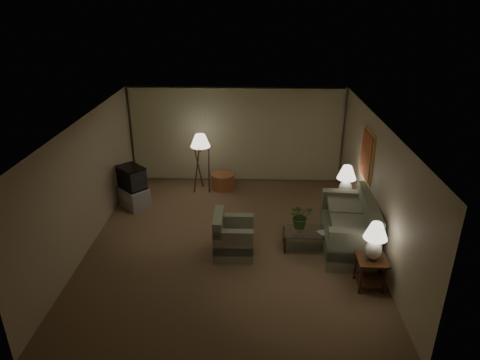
% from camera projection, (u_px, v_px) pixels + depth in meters
% --- Properties ---
extents(ground, '(7.00, 7.00, 0.00)m').
position_uv_depth(ground, '(230.00, 241.00, 9.40)').
color(ground, olive).
rests_on(ground, ground).
extents(room_shell, '(6.04, 7.02, 2.72)m').
position_uv_depth(room_shell, '(234.00, 144.00, 10.08)').
color(room_shell, beige).
rests_on(room_shell, ground).
extents(sofa, '(2.18, 1.35, 0.89)m').
position_uv_depth(sofa, '(348.00, 228.00, 9.03)').
color(sofa, gray).
rests_on(sofa, ground).
extents(armchair, '(0.85, 0.81, 0.71)m').
position_uv_depth(armchair, '(234.00, 238.00, 8.83)').
color(armchair, gray).
rests_on(armchair, ground).
extents(side_table_near, '(0.54, 0.54, 0.60)m').
position_uv_depth(side_table_near, '(371.00, 267.00, 7.80)').
color(side_table_near, '#3B2210').
rests_on(side_table_near, ground).
extents(side_table_far, '(0.46, 0.39, 0.60)m').
position_uv_depth(side_table_far, '(344.00, 204.00, 10.19)').
color(side_table_far, '#3B2210').
rests_on(side_table_far, ground).
extents(table_lamp_near, '(0.42, 0.42, 0.73)m').
position_uv_depth(table_lamp_near, '(375.00, 238.00, 7.55)').
color(table_lamp_near, white).
rests_on(table_lamp_near, side_table_near).
extents(table_lamp_far, '(0.44, 0.44, 0.77)m').
position_uv_depth(table_lamp_far, '(346.00, 179.00, 9.92)').
color(table_lamp_far, white).
rests_on(table_lamp_far, side_table_far).
extents(coffee_table, '(1.06, 0.58, 0.41)m').
position_uv_depth(coffee_table, '(306.00, 237.00, 9.03)').
color(coffee_table, silver).
rests_on(coffee_table, ground).
extents(tv_cabinet, '(1.35, 1.35, 0.50)m').
position_uv_depth(tv_cabinet, '(134.00, 197.00, 10.88)').
color(tv_cabinet, '#AEAEB0').
rests_on(tv_cabinet, ground).
extents(crt_tv, '(1.14, 1.14, 0.57)m').
position_uv_depth(crt_tv, '(132.00, 177.00, 10.66)').
color(crt_tv, black).
rests_on(crt_tv, tv_cabinet).
extents(floor_lamp, '(0.52, 0.52, 1.62)m').
position_uv_depth(floor_lamp, '(201.00, 162.00, 11.47)').
color(floor_lamp, '#3B2210').
rests_on(floor_lamp, ground).
extents(ottoman, '(0.65, 0.65, 0.42)m').
position_uv_depth(ottoman, '(223.00, 181.00, 11.88)').
color(ottoman, '#B46E3D').
rests_on(ottoman, ground).
extents(vase, '(0.18, 0.18, 0.16)m').
position_uv_depth(vase, '(300.00, 228.00, 8.94)').
color(vase, white).
rests_on(vase, coffee_table).
extents(flowers, '(0.57, 0.52, 0.54)m').
position_uv_depth(flowers, '(301.00, 213.00, 8.81)').
color(flowers, '#3E662D').
rests_on(flowers, vase).
extents(book, '(0.24, 0.27, 0.02)m').
position_uv_depth(book, '(319.00, 234.00, 8.87)').
color(book, olive).
rests_on(book, coffee_table).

